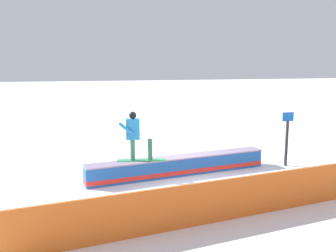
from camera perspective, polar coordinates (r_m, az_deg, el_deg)
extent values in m
plane|color=white|center=(11.89, 1.67, -7.48)|extent=(120.00, 120.00, 0.00)
cube|color=blue|center=(11.81, 1.68, -6.18)|extent=(5.94, 1.50, 0.56)
cube|color=red|center=(11.85, 1.68, -6.83)|extent=(5.95, 1.51, 0.13)
cube|color=#9684A5|center=(11.73, 1.69, -4.78)|extent=(5.95, 1.56, 0.04)
cube|color=#2B9556|center=(11.28, -4.09, -5.26)|extent=(1.49, 0.52, 0.01)
cylinder|color=#327251|center=(11.20, -5.45, -3.64)|extent=(0.16, 0.16, 0.64)
cylinder|color=#327251|center=(11.20, -2.77, -3.62)|extent=(0.16, 0.16, 0.64)
cube|color=#268FDD|center=(11.07, -5.42, -0.48)|extent=(0.43, 0.30, 0.62)
sphere|color=black|center=(11.01, -5.45, 1.66)|extent=(0.22, 0.22, 0.22)
cylinder|color=#268FDD|center=(10.91, -6.39, -0.48)|extent=(0.49, 0.17, 0.42)
cylinder|color=#268FDD|center=(11.23, -4.88, -0.17)|extent=(0.24, 0.13, 0.55)
cube|color=orange|center=(8.51, 8.01, -11.28)|extent=(9.12, 1.64, 0.97)
cylinder|color=#262628|center=(13.33, 17.73, -2.58)|extent=(0.10, 0.10, 1.56)
cube|color=blue|center=(13.17, 17.94, 1.37)|extent=(0.40, 0.04, 0.30)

